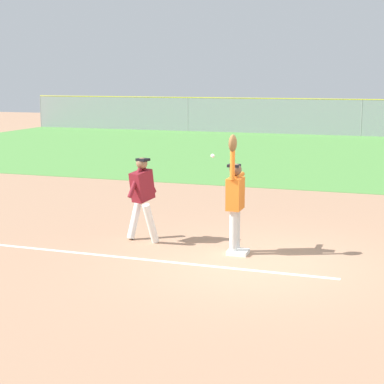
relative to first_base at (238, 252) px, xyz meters
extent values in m
plane|color=tan|center=(0.38, -0.53, -0.04)|extent=(80.95, 80.95, 0.00)
cube|color=#549342|center=(0.38, 16.40, -0.04)|extent=(40.98, 18.33, 0.01)
cube|color=white|center=(-4.00, -0.90, -0.04)|extent=(12.00, 0.18, 0.01)
cube|color=white|center=(0.00, 0.00, 0.00)|extent=(0.39, 0.39, 0.08)
cylinder|color=silver|center=(-0.08, 0.15, 0.39)|extent=(0.15, 0.15, 0.85)
cylinder|color=silver|center=(-0.08, -0.05, 0.39)|extent=(0.15, 0.15, 0.85)
cube|color=orange|center=(-0.08, 0.05, 1.11)|extent=(0.26, 0.44, 0.60)
sphere|color=brown|center=(-0.08, 0.05, 1.56)|extent=(0.23, 0.23, 0.23)
cube|color=black|center=(-0.11, 0.05, 1.64)|extent=(0.22, 0.20, 0.05)
cylinder|color=orange|center=(-0.08, -0.17, 1.72)|extent=(0.09, 0.09, 0.62)
cylinder|color=orange|center=(-0.08, 0.27, 1.41)|extent=(0.09, 0.62, 0.09)
ellipsoid|color=brown|center=(-0.08, -0.17, 2.08)|extent=(0.14, 0.28, 0.32)
cylinder|color=white|center=(-1.84, 0.14, 0.38)|extent=(0.27, 0.46, 0.85)
cylinder|color=white|center=(-2.33, 0.47, 0.38)|extent=(0.27, 0.46, 0.85)
cube|color=maroon|center=(-2.09, 0.31, 1.11)|extent=(0.41, 0.58, 0.66)
sphere|color=#8C6647|center=(-2.09, 0.31, 1.56)|extent=(0.29, 0.29, 0.23)
cube|color=black|center=(-2.06, 0.30, 1.64)|extent=(0.27, 0.26, 0.05)
cylinder|color=maroon|center=(-2.02, 0.51, 1.19)|extent=(0.21, 0.41, 0.58)
cylinder|color=maroon|center=(-2.15, 0.10, 1.19)|extent=(0.21, 0.41, 0.58)
sphere|color=white|center=(-0.53, 0.04, 1.81)|extent=(0.07, 0.07, 0.07)
cube|color=#93999E|center=(0.38, 25.57, 0.96)|extent=(40.98, 0.06, 2.00)
cylinder|color=yellow|center=(0.38, 25.57, 1.99)|extent=(40.98, 0.06, 0.06)
cylinder|color=gray|center=(-20.11, 25.57, 0.96)|extent=(0.08, 0.08, 2.00)
cylinder|color=gray|center=(-9.87, 25.57, 0.96)|extent=(0.08, 0.08, 2.00)
cylinder|color=gray|center=(0.38, 25.57, 0.96)|extent=(0.08, 0.08, 2.00)
cube|color=black|center=(-5.78, 30.04, 0.53)|extent=(4.50, 2.16, 0.55)
cube|color=#2D333D|center=(-5.78, 30.04, 1.01)|extent=(2.30, 1.88, 0.40)
cylinder|color=black|center=(-4.38, 31.07, 0.26)|extent=(0.61, 0.26, 0.60)
cylinder|color=black|center=(-4.27, 29.17, 0.26)|extent=(0.61, 0.26, 0.60)
cylinder|color=black|center=(-7.28, 30.90, 0.26)|extent=(0.61, 0.26, 0.60)
cylinder|color=black|center=(-7.17, 29.00, 0.26)|extent=(0.61, 0.26, 0.60)
cube|color=white|center=(-1.14, 29.72, 0.53)|extent=(4.52, 2.20, 0.55)
cube|color=#2D333D|center=(-1.14, 29.72, 1.01)|extent=(2.32, 1.90, 0.40)
cylinder|color=black|center=(0.38, 30.57, 0.26)|extent=(0.61, 0.26, 0.60)
cylinder|color=black|center=(0.24, 28.67, 0.26)|extent=(0.61, 0.26, 0.60)
cylinder|color=black|center=(-2.52, 30.77, 0.26)|extent=(0.61, 0.26, 0.60)
cylinder|color=black|center=(-2.65, 28.88, 0.26)|extent=(0.61, 0.26, 0.60)
camera|label=1|loc=(2.94, -11.39, 3.29)|focal=59.98mm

